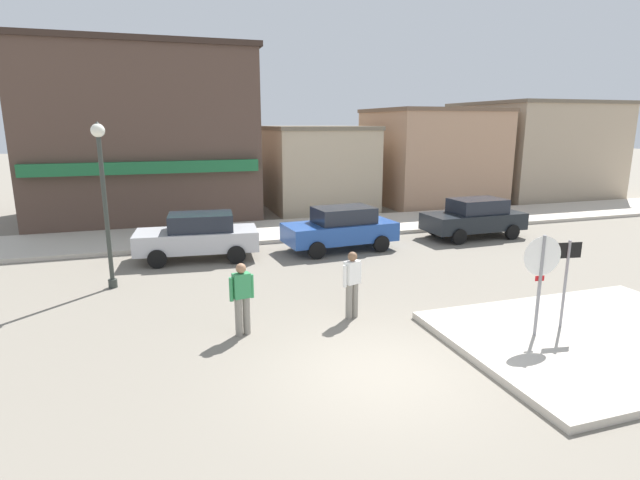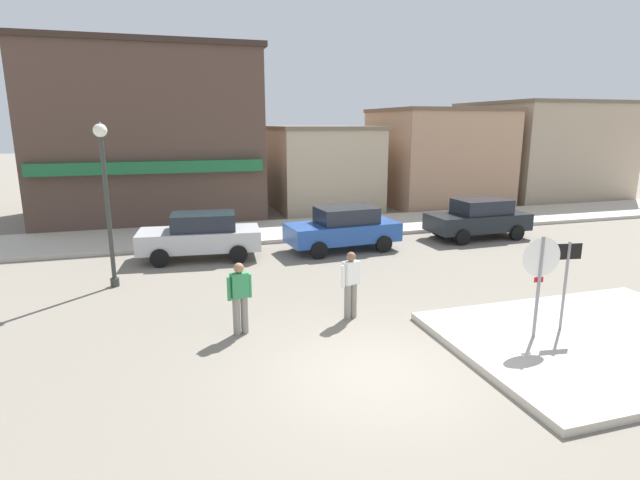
# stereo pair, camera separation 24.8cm
# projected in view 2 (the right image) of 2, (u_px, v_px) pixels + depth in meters

# --- Properties ---
(ground_plane) EXTENTS (160.00, 160.00, 0.00)m
(ground_plane) POSITION_uv_depth(u_px,v_px,m) (377.00, 373.00, 9.18)
(ground_plane) COLOR gray
(sidewalk_corner) EXTENTS (6.40, 4.80, 0.15)m
(sidewalk_corner) POSITION_uv_depth(u_px,v_px,m) (603.00, 340.00, 10.40)
(sidewalk_corner) COLOR beige
(sidewalk_corner) RESTS_ON ground
(kerb_far) EXTENTS (80.00, 4.00, 0.15)m
(kerb_far) POSITION_uv_depth(u_px,v_px,m) (258.00, 232.00, 20.84)
(kerb_far) COLOR beige
(kerb_far) RESTS_ON ground
(stop_sign) EXTENTS (0.81, 0.14, 2.30)m
(stop_sign) POSITION_uv_depth(u_px,v_px,m) (540.00, 274.00, 10.10)
(stop_sign) COLOR gray
(stop_sign) RESTS_ON ground
(one_way_sign) EXTENTS (0.60, 0.10, 2.10)m
(one_way_sign) POSITION_uv_depth(u_px,v_px,m) (566.00, 277.00, 10.53)
(one_way_sign) COLOR gray
(one_way_sign) RESTS_ON ground
(lamp_post) EXTENTS (0.36, 0.36, 4.54)m
(lamp_post) POSITION_uv_depth(u_px,v_px,m) (105.00, 182.00, 13.43)
(lamp_post) COLOR #333833
(lamp_post) RESTS_ON ground
(parked_car_nearest) EXTENTS (4.15, 2.17, 1.56)m
(parked_car_nearest) POSITION_uv_depth(u_px,v_px,m) (201.00, 235.00, 16.83)
(parked_car_nearest) COLOR #B7B7BC
(parked_car_nearest) RESTS_ON ground
(parked_car_second) EXTENTS (4.12, 2.11, 1.56)m
(parked_car_second) POSITION_uv_depth(u_px,v_px,m) (343.00, 228.00, 17.98)
(parked_car_second) COLOR #234C9E
(parked_car_second) RESTS_ON ground
(parked_car_third) EXTENTS (4.05, 1.97, 1.56)m
(parked_car_third) POSITION_uv_depth(u_px,v_px,m) (479.00, 218.00, 19.86)
(parked_car_third) COLOR black
(parked_car_third) RESTS_ON ground
(pedestrian_crossing_near) EXTENTS (0.55, 0.33, 1.61)m
(pedestrian_crossing_near) POSITION_uv_depth(u_px,v_px,m) (351.00, 283.00, 11.61)
(pedestrian_crossing_near) COLOR gray
(pedestrian_crossing_near) RESTS_ON ground
(pedestrian_crossing_far) EXTENTS (0.56, 0.28, 1.61)m
(pedestrian_crossing_far) POSITION_uv_depth(u_px,v_px,m) (240.00, 296.00, 10.71)
(pedestrian_crossing_far) COLOR gray
(pedestrian_crossing_far) RESTS_ON ground
(building_corner_shop) EXTENTS (10.21, 8.22, 7.91)m
(building_corner_shop) POSITION_uv_depth(u_px,v_px,m) (150.00, 135.00, 24.24)
(building_corner_shop) COLOR brown
(building_corner_shop) RESTS_ON ground
(building_storefront_left_near) EXTENTS (5.26, 7.04, 4.35)m
(building_storefront_left_near) POSITION_uv_depth(u_px,v_px,m) (318.00, 167.00, 27.32)
(building_storefront_left_near) COLOR tan
(building_storefront_left_near) RESTS_ON ground
(building_storefront_left_mid) EXTENTS (6.63, 6.32, 5.30)m
(building_storefront_left_mid) POSITION_uv_depth(u_px,v_px,m) (437.00, 156.00, 28.50)
(building_storefront_left_mid) COLOR tan
(building_storefront_left_mid) RESTS_ON ground
(building_storefront_right_near) EXTENTS (7.99, 8.01, 5.77)m
(building_storefront_right_near) POSITION_uv_depth(u_px,v_px,m) (539.00, 149.00, 31.44)
(building_storefront_right_near) COLOR tan
(building_storefront_right_near) RESTS_ON ground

